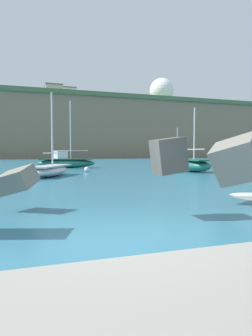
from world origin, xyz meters
TOP-DOWN VIEW (x-y plane):
  - ground_plane at (0.00, 0.00)m, footprint 400.00×400.00m
  - boat_near_left at (20.43, 35.47)m, footprint 4.85×3.67m
  - boat_near_right at (-0.37, 15.89)m, footprint 3.77×5.38m
  - boat_mid_left at (1.80, 33.95)m, footprint 5.50×3.98m
  - boat_mid_centre at (11.97, 17.21)m, footprint 2.46×5.00m
  - boat_far_left at (2.01, 26.79)m, footprint 6.40×2.74m
  - mooring_buoy_inner at (2.94, 19.65)m, footprint 0.44×0.44m
  - headland_bluff at (20.71, 93.78)m, footprint 98.14×45.05m
  - radar_dome at (44.71, 94.12)m, footprint 8.90×8.90m
  - station_building_west at (10.00, 96.10)m, footprint 6.22×7.18m
  - station_building_central at (5.17, 86.35)m, footprint 5.09×5.82m

SIDE VIEW (x-z plane):
  - ground_plane at x=0.00m, z-range 0.00..0.00m
  - mooring_buoy_inner at x=2.94m, z-range 0.00..0.44m
  - boat_near_left at x=20.43m, z-range -2.34..3.22m
  - boat_near_right at x=-0.37m, z-range -2.58..3.50m
  - boat_far_left at x=2.01m, z-range -3.10..4.24m
  - boat_mid_centre at x=11.97m, z-range -2.22..3.42m
  - boat_mid_left at x=1.80m, z-range -0.39..1.59m
  - headland_bluff at x=20.71m, z-range 0.02..17.95m
  - station_building_central at x=5.17m, z-range 17.94..22.03m
  - station_building_west at x=10.00m, z-range 17.94..23.35m
  - radar_dome at x=44.71m, z-range 18.62..29.68m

